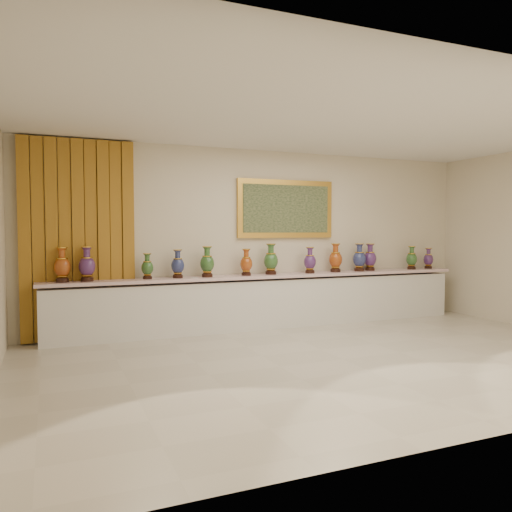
{
  "coord_description": "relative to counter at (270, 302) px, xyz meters",
  "views": [
    {
      "loc": [
        -3.44,
        -5.36,
        1.65
      ],
      "look_at": [
        -0.49,
        1.7,
        1.25
      ],
      "focal_mm": 35.0,
      "sensor_mm": 36.0,
      "label": 1
    }
  ],
  "objects": [
    {
      "name": "ground",
      "position": [
        0.0,
        -2.27,
        -0.44
      ],
      "size": [
        8.0,
        8.0,
        0.0
      ],
      "primitive_type": "plane",
      "color": "beige",
      "rests_on": "ground"
    },
    {
      "name": "counter",
      "position": [
        0.0,
        0.0,
        0.0
      ],
      "size": [
        7.28,
        0.48,
        0.9
      ],
      "color": "white",
      "rests_on": "ground"
    },
    {
      "name": "vase_9",
      "position": [
        1.76,
        -0.03,
        0.69
      ],
      "size": [
        0.25,
        0.25,
        0.5
      ],
      "rotation": [
        0.0,
        0.0,
        -0.06
      ],
      "color": "black",
      "rests_on": "counter"
    },
    {
      "name": "vase_7",
      "position": [
        0.73,
        -0.06,
        0.67
      ],
      "size": [
        0.27,
        0.27,
        0.45
      ],
      "rotation": [
        0.0,
        0.0,
        -0.39
      ],
      "color": "black",
      "rests_on": "counter"
    },
    {
      "name": "vase_12",
      "position": [
        3.37,
        0.0,
        0.64
      ],
      "size": [
        0.23,
        0.23,
        0.4
      ],
      "rotation": [
        0.0,
        0.0,
        -0.29
      ],
      "color": "black",
      "rests_on": "counter"
    },
    {
      "name": "vase_6",
      "position": [
        0.01,
        -0.01,
        0.7
      ],
      "size": [
        0.3,
        0.3,
        0.52
      ],
      "rotation": [
        0.0,
        0.0,
        -0.31
      ],
      "color": "black",
      "rests_on": "counter"
    },
    {
      "name": "vase_4",
      "position": [
        -1.12,
        -0.04,
        0.68
      ],
      "size": [
        0.3,
        0.3,
        0.49
      ],
      "rotation": [
        0.0,
        0.0,
        0.4
      ],
      "color": "black",
      "rests_on": "counter"
    },
    {
      "name": "vase_1",
      "position": [
        -2.93,
        -0.02,
        0.69
      ],
      "size": [
        0.31,
        0.31,
        0.51
      ],
      "rotation": [
        0.0,
        0.0,
        -0.43
      ],
      "color": "black",
      "rests_on": "counter"
    },
    {
      "name": "vase_2",
      "position": [
        -2.05,
        -0.01,
        0.64
      ],
      "size": [
        0.23,
        0.23,
        0.39
      ],
      "rotation": [
        0.0,
        0.0,
        0.3
      ],
      "color": "black",
      "rests_on": "counter"
    },
    {
      "name": "label_card",
      "position": [
        -1.35,
        -0.14,
        0.47
      ],
      "size": [
        0.1,
        0.06,
        0.0
      ],
      "primitive_type": "cube",
      "color": "white",
      "rests_on": "counter"
    },
    {
      "name": "vase_8",
      "position": [
        1.27,
        -0.02,
        0.69
      ],
      "size": [
        0.28,
        0.28,
        0.51
      ],
      "rotation": [
        0.0,
        0.0,
        0.24
      ],
      "color": "black",
      "rests_on": "counter"
    },
    {
      "name": "room",
      "position": [
        -2.48,
        0.17,
        1.15
      ],
      "size": [
        8.0,
        8.0,
        8.0
      ],
      "color": "beige",
      "rests_on": "ground"
    },
    {
      "name": "vase_3",
      "position": [
        -1.59,
        -0.02,
        0.66
      ],
      "size": [
        0.23,
        0.23,
        0.44
      ],
      "rotation": [
        0.0,
        0.0,
        -0.16
      ],
      "color": "black",
      "rests_on": "counter"
    },
    {
      "name": "vase_10",
      "position": [
        2.03,
        0.02,
        0.69
      ],
      "size": [
        0.3,
        0.3,
        0.5
      ],
      "rotation": [
        0.0,
        0.0,
        -0.43
      ],
      "color": "black",
      "rests_on": "counter"
    },
    {
      "name": "vase_5",
      "position": [
        -0.45,
        -0.03,
        0.66
      ],
      "size": [
        0.27,
        0.27,
        0.44
      ],
      "rotation": [
        0.0,
        0.0,
        -0.42
      ],
      "color": "black",
      "rests_on": "counter"
    },
    {
      "name": "vase_11",
      "position": [
        2.94,
        -0.03,
        0.66
      ],
      "size": [
        0.26,
        0.26,
        0.44
      ],
      "rotation": [
        0.0,
        0.0,
        0.32
      ],
      "color": "black",
      "rests_on": "counter"
    },
    {
      "name": "vase_0",
      "position": [
        -3.26,
        -0.01,
        0.69
      ],
      "size": [
        0.27,
        0.27,
        0.5
      ],
      "rotation": [
        0.0,
        0.0,
        0.16
      ],
      "color": "black",
      "rests_on": "counter"
    }
  ]
}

